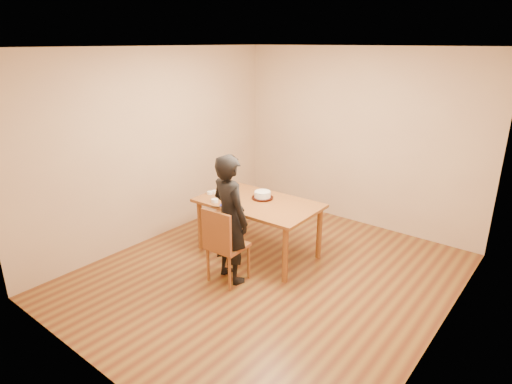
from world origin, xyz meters
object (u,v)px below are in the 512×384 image
Objects in this scene: dining_table at (258,203)px; cake at (263,194)px; person at (230,219)px; dining_chair at (228,246)px; cake_plate at (262,198)px.

dining_table is 0.16m from cake.
person reaches higher than dining_table.
person is at bearing -78.08° from cake.
cake is at bearing 98.28° from dining_chair.
dining_table is 5.45× the size of cake_plate.
dining_chair is 0.26× the size of person.
cake_plate is (-0.18, 0.91, 0.31)m from dining_chair.
dining_table is 7.21× the size of cake.
person is at bearing -78.08° from cake_plate.
dining_chair is at bearing -80.61° from dining_table.
person is at bearing 86.94° from dining_chair.
cake_plate is 0.05m from cake.
cake is 0.88m from person.
dining_table is at bearing -76.39° from cake.
cake_plate is at bearing 0.00° from cake.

